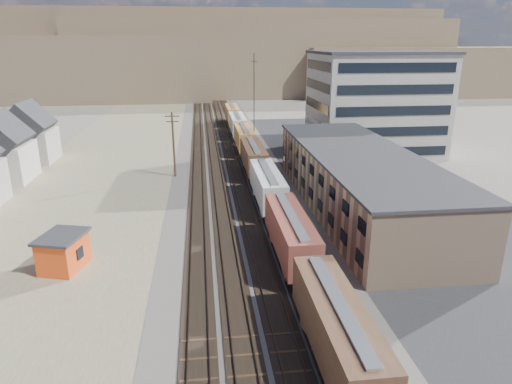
{
  "coord_description": "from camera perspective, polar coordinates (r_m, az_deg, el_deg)",
  "views": [
    {
      "loc": [
        -4.26,
        -27.33,
        20.0
      ],
      "look_at": [
        1.97,
        23.8,
        3.0
      ],
      "focal_mm": 32.0,
      "sensor_mm": 36.0,
      "label": 1
    }
  ],
  "objects": [
    {
      "name": "radio_mast",
      "position": [
        88.6,
        -0.24,
        11.21
      ],
      "size": [
        1.2,
        0.16,
        18.0
      ],
      "color": "black",
      "rests_on": "ground"
    },
    {
      "name": "ground",
      "position": [
        34.13,
        1.62,
        -17.62
      ],
      "size": [
        300.0,
        300.0,
        0.0
      ],
      "primitive_type": "plane",
      "color": "#6B6356",
      "rests_on": "ground"
    },
    {
      "name": "dirt_yard",
      "position": [
        71.97,
        -19.28,
        1.09
      ],
      "size": [
        24.0,
        180.0,
        0.03
      ],
      "primitive_type": "cube",
      "color": "#766951",
      "rests_on": "ground"
    },
    {
      "name": "warehouse",
      "position": [
        58.1,
        12.71,
        1.47
      ],
      "size": [
        12.4,
        40.4,
        7.25
      ],
      "color": "tan",
      "rests_on": "ground"
    },
    {
      "name": "rail_tracks",
      "position": [
        79.93,
        -4.07,
        3.81
      ],
      "size": [
        11.4,
        200.0,
        0.24
      ],
      "color": "black",
      "rests_on": "ground"
    },
    {
      "name": "hills_north",
      "position": [
        195.39,
        -5.88,
        16.44
      ],
      "size": [
        265.0,
        80.0,
        32.0
      ],
      "color": "brown",
      "rests_on": "ground"
    },
    {
      "name": "freight_train",
      "position": [
        64.67,
        0.47,
        2.83
      ],
      "size": [
        3.0,
        119.74,
        4.46
      ],
      "color": "black",
      "rests_on": "ground"
    },
    {
      "name": "utility_pole_north",
      "position": [
        70.99,
        -10.27,
        6.02
      ],
      "size": [
        2.2,
        0.32,
        10.0
      ],
      "color": "#382619",
      "rests_on": "ground"
    },
    {
      "name": "parked_car_blue",
      "position": [
        77.85,
        12.28,
        3.61
      ],
      "size": [
        6.82,
        5.25,
        1.72
      ],
      "primitive_type": "imported",
      "rotation": [
        0.0,
        0.0,
        1.12
      ],
      "color": "navy",
      "rests_on": "ground"
    },
    {
      "name": "office_tower",
      "position": [
        89.01,
        14.59,
        10.76
      ],
      "size": [
        22.6,
        18.6,
        18.45
      ],
      "color": "#9E998E",
      "rests_on": "ground"
    },
    {
      "name": "maintenance_shed",
      "position": [
        45.67,
        -22.93,
        -6.86
      ],
      "size": [
        4.63,
        5.37,
        3.37
      ],
      "color": "#EA4A16",
      "rests_on": "ground"
    },
    {
      "name": "ballast_bed",
      "position": [
        79.97,
        -3.68,
        3.77
      ],
      "size": [
        18.0,
        200.0,
        0.06
      ],
      "primitive_type": "cube",
      "color": "#4C4742",
      "rests_on": "ground"
    },
    {
      "name": "parked_car_far",
      "position": [
        95.66,
        16.62,
        5.93
      ],
      "size": [
        2.92,
        5.07,
        1.62
      ],
      "primitive_type": "imported",
      "rotation": [
        0.0,
        0.0,
        -0.22
      ],
      "color": "silver",
      "rests_on": "ground"
    },
    {
      "name": "parked_car_white",
      "position": [
        48.33,
        25.69,
        -7.15
      ],
      "size": [
        3.47,
        4.71,
        1.48
      ],
      "primitive_type": "imported",
      "rotation": [
        0.0,
        0.0,
        -0.48
      ],
      "color": "silver",
      "rests_on": "ground"
    },
    {
      "name": "asphalt_lot",
      "position": [
        70.52,
        15.24,
        1.15
      ],
      "size": [
        26.0,
        120.0,
        0.04
      ],
      "primitive_type": "cube",
      "color": "#232326",
      "rests_on": "ground"
    }
  ]
}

